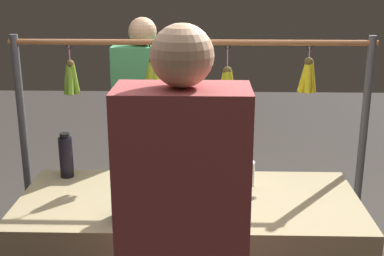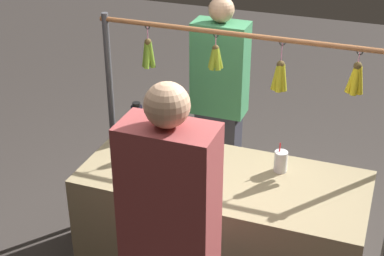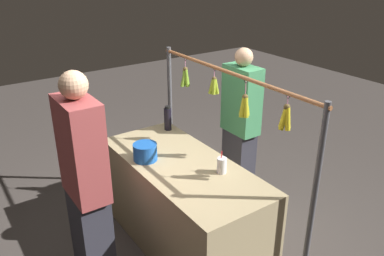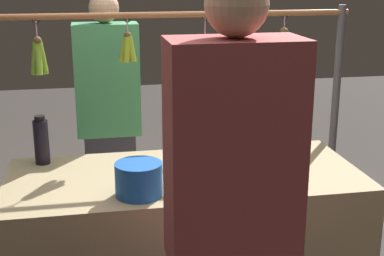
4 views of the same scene
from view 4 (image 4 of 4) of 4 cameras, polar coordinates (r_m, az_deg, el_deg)
market_counter at (r=2.81m, az=-0.71°, el=-12.58°), size 1.68×0.74×0.83m
display_rack at (r=3.01m, az=-2.15°, el=3.30°), size 2.01×0.11×1.57m
water_bottle at (r=2.82m, az=-15.31°, el=-1.30°), size 0.07×0.07×0.25m
blue_bucket at (r=2.37m, az=-5.52°, el=-5.30°), size 0.20×0.20×0.15m
drink_cup at (r=2.84m, az=4.58°, el=-1.80°), size 0.08×0.08×0.18m
vendor_person at (r=3.47m, az=-8.56°, el=-0.02°), size 0.39×0.21×1.63m
customer_person at (r=1.88m, az=4.07°, el=-12.42°), size 0.42×0.23×1.76m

